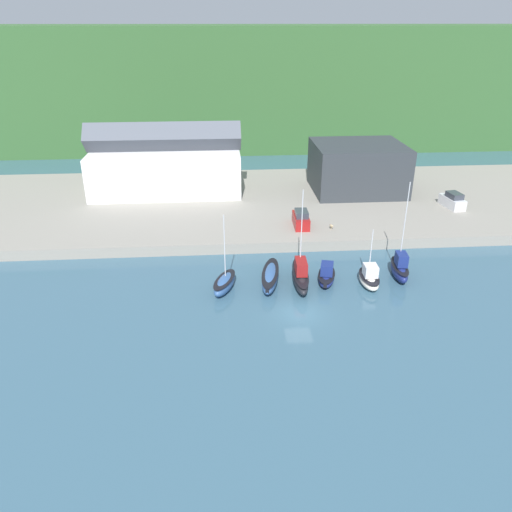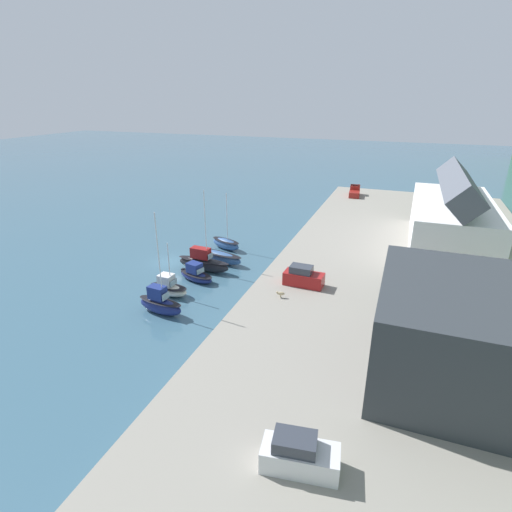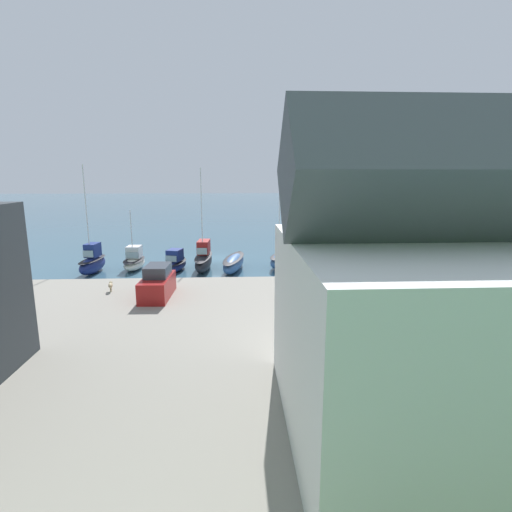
# 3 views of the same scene
# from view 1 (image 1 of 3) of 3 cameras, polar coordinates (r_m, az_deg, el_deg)

# --- Properties ---
(ground_plane) EXTENTS (320.00, 320.00, 0.00)m
(ground_plane) POSITION_cam_1_polar(r_m,az_deg,el_deg) (47.18, 4.98, -6.52)
(ground_plane) COLOR #385B70
(hillside_backdrop) EXTENTS (240.00, 52.66, 23.87)m
(hillside_backdrop) POSITION_cam_1_polar(r_m,az_deg,el_deg) (126.64, -1.15, 19.51)
(hillside_backdrop) COLOR #335B2D
(hillside_backdrop) RESTS_ON ground_plane
(quay_promenade) EXTENTS (95.60, 31.61, 1.28)m
(quay_promenade) POSITION_cam_1_polar(r_m,az_deg,el_deg) (73.21, 1.48, 6.05)
(quay_promenade) COLOR gray
(quay_promenade) RESTS_ON ground_plane
(harbor_clubhouse) EXTENTS (22.29, 9.53, 10.50)m
(harbor_clubhouse) POSITION_cam_1_polar(r_m,az_deg,el_deg) (76.05, -10.27, 9.92)
(harbor_clubhouse) COLOR white
(harbor_clubhouse) RESTS_ON quay_promenade
(yacht_club_building) EXTENTS (13.18, 11.42, 7.06)m
(yacht_club_building) POSITION_cam_1_polar(r_m,az_deg,el_deg) (77.42, 11.53, 9.86)
(yacht_club_building) COLOR #2D3338
(yacht_club_building) RESTS_ON quay_promenade
(moored_boat_0) EXTENTS (3.16, 5.08, 8.04)m
(moored_boat_0) POSITION_cam_1_polar(r_m,az_deg,el_deg) (50.45, -3.63, -3.15)
(moored_boat_0) COLOR #33568E
(moored_boat_0) RESTS_ON ground_plane
(moored_boat_1) EXTENTS (2.95, 7.28, 1.51)m
(moored_boat_1) POSITION_cam_1_polar(r_m,az_deg,el_deg) (51.65, 1.63, -2.39)
(moored_boat_1) COLOR #33568E
(moored_boat_1) RESTS_ON ground_plane
(moored_boat_2) EXTENTS (1.88, 7.02, 10.12)m
(moored_boat_2) POSITION_cam_1_polar(r_m,az_deg,el_deg) (51.39, 5.09, -2.23)
(moored_boat_2) COLOR black
(moored_boat_2) RESTS_ON ground_plane
(moored_boat_3) EXTENTS (2.88, 4.96, 2.20)m
(moored_boat_3) POSITION_cam_1_polar(r_m,az_deg,el_deg) (52.53, 8.07, -2.17)
(moored_boat_3) COLOR navy
(moored_boat_3) RESTS_ON ground_plane
(moored_boat_4) EXTENTS (1.96, 4.46, 6.05)m
(moored_boat_4) POSITION_cam_1_polar(r_m,az_deg,el_deg) (52.63, 12.80, -2.42)
(moored_boat_4) COLOR white
(moored_boat_4) RESTS_ON ground_plane
(moored_boat_5) EXTENTS (1.98, 5.08, 10.42)m
(moored_boat_5) POSITION_cam_1_polar(r_m,az_deg,el_deg) (54.83, 16.09, -1.35)
(moored_boat_5) COLOR navy
(moored_boat_5) RESTS_ON ground_plane
(parked_car_0) EXTENTS (2.37, 4.41, 2.16)m
(parked_car_0) POSITION_cam_1_polar(r_m,az_deg,el_deg) (74.59, 21.54, 5.89)
(parked_car_0) COLOR silver
(parked_car_0) RESTS_ON quay_promenade
(parked_car_2) EXTENTS (1.92, 4.25, 2.16)m
(parked_car_2) POSITION_cam_1_polar(r_m,az_deg,el_deg) (63.04, 5.17, 4.21)
(parked_car_2) COLOR maroon
(parked_car_2) RESTS_ON quay_promenade
(dog_on_quay) EXTENTS (0.46, 0.88, 0.68)m
(dog_on_quay) POSITION_cam_1_polar(r_m,az_deg,el_deg) (62.62, 8.62, 3.42)
(dog_on_quay) COLOR tan
(dog_on_quay) RESTS_ON quay_promenade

